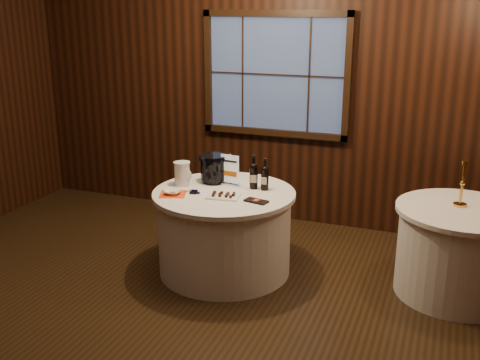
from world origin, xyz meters
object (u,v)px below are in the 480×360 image
at_px(glass_pitcher, 182,173).
at_px(brass_candlestick, 462,190).
at_px(cracker_bowl, 173,192).
at_px(port_bottle_left, 254,174).
at_px(sign_stand, 230,175).
at_px(chocolate_box, 256,201).
at_px(port_bottle_right, 265,176).
at_px(grape_bunch, 194,192).
at_px(ice_bucket, 213,168).
at_px(chocolate_plate, 223,196).
at_px(main_table, 224,231).
at_px(side_table, 458,251).

height_order(glass_pitcher, brass_candlestick, brass_candlestick).
bearing_deg(cracker_bowl, port_bottle_left, 34.38).
bearing_deg(sign_stand, chocolate_box, -35.66).
height_order(port_bottle_right, grape_bunch, port_bottle_right).
xyz_separation_m(port_bottle_right, glass_pitcher, (-0.75, -0.14, -0.02)).
distance_m(chocolate_box, brass_candlestick, 1.69).
bearing_deg(glass_pitcher, ice_bucket, 58.81).
xyz_separation_m(chocolate_plate, chocolate_box, (0.31, -0.01, -0.01)).
height_order(chocolate_plate, grape_bunch, chocolate_plate).
bearing_deg(port_bottle_left, sign_stand, 159.45).
bearing_deg(chocolate_box, ice_bucket, 158.92).
xyz_separation_m(main_table, chocolate_plate, (0.06, -0.15, 0.40)).
relative_size(sign_stand, ice_bucket, 1.13).
relative_size(port_bottle_left, grape_bunch, 2.08).
bearing_deg(cracker_bowl, sign_stand, 48.96).
bearing_deg(grape_bunch, cracker_bowl, -154.23).
bearing_deg(side_table, sign_stand, -177.11).
relative_size(sign_stand, port_bottle_left, 0.95).
distance_m(chocolate_plate, brass_candlestick, 1.98).
bearing_deg(side_table, ice_bucket, -178.02).
height_order(port_bottle_left, chocolate_box, port_bottle_left).
height_order(ice_bucket, chocolate_plate, ice_bucket).
relative_size(main_table, side_table, 1.19).
bearing_deg(cracker_bowl, brass_candlestick, 14.02).
bearing_deg(main_table, glass_pitcher, 174.33).
bearing_deg(ice_bucket, sign_stand, -8.17).
height_order(main_table, grape_bunch, grape_bunch).
relative_size(port_bottle_left, port_bottle_right, 1.07).
relative_size(port_bottle_left, chocolate_box, 1.59).
bearing_deg(main_table, cracker_bowl, -149.49).
height_order(main_table, port_bottle_right, port_bottle_right).
bearing_deg(port_bottle_left, ice_bucket, 157.41).
xyz_separation_m(port_bottle_left, chocolate_plate, (-0.16, -0.33, -0.12)).
bearing_deg(side_table, chocolate_box, -164.41).
relative_size(port_bottle_right, chocolate_box, 1.48).
distance_m(ice_bucket, brass_candlestick, 2.17).
xyz_separation_m(chocolate_box, cracker_bowl, (-0.75, -0.07, 0.01)).
height_order(side_table, chocolate_box, chocolate_box).
distance_m(main_table, brass_candlestick, 2.07).
bearing_deg(port_bottle_right, side_table, -1.88).
relative_size(main_table, sign_stand, 4.28).
bearing_deg(port_bottle_right, brass_candlestick, 0.21).
bearing_deg(cracker_bowl, main_table, 30.51).
distance_m(sign_stand, glass_pitcher, 0.44).
xyz_separation_m(sign_stand, port_bottle_left, (0.23, -0.01, 0.03)).
xyz_separation_m(grape_bunch, glass_pitcher, (-0.21, 0.19, 0.09)).
relative_size(sign_stand, glass_pitcher, 1.36).
relative_size(main_table, cracker_bowl, 8.84).
distance_m(sign_stand, ice_bucket, 0.19).
bearing_deg(grape_bunch, chocolate_box, -0.76).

